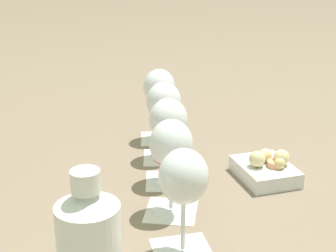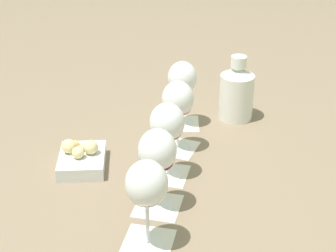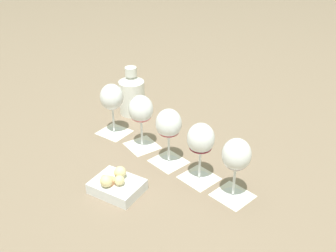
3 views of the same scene
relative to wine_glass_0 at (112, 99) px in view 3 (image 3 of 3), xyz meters
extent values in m
plane|color=#7F6B56|center=(0.14, 0.20, -0.12)|extent=(8.00, 8.00, 0.00)
cube|color=silver|center=(0.00, 0.00, -0.12)|extent=(0.13, 0.13, 0.00)
cube|color=silver|center=(0.07, 0.11, -0.12)|extent=(0.13, 0.13, 0.00)
cube|color=silver|center=(0.15, 0.21, -0.12)|extent=(0.13, 0.13, 0.00)
cube|color=silver|center=(0.22, 0.31, -0.12)|extent=(0.13, 0.13, 0.00)
cube|color=silver|center=(0.28, 0.40, -0.12)|extent=(0.13, 0.13, 0.00)
cylinder|color=white|center=(0.00, 0.00, -0.12)|extent=(0.07, 0.07, 0.01)
cylinder|color=white|center=(0.00, 0.00, -0.07)|extent=(0.01, 0.01, 0.09)
ellipsoid|color=white|center=(0.00, 0.00, 0.01)|extent=(0.08, 0.08, 0.09)
ellipsoid|color=pink|center=(0.00, 0.00, -0.01)|extent=(0.06, 0.06, 0.04)
cylinder|color=white|center=(0.07, 0.11, -0.12)|extent=(0.07, 0.07, 0.01)
cylinder|color=white|center=(0.07, 0.11, -0.07)|extent=(0.01, 0.01, 0.09)
ellipsoid|color=white|center=(0.07, 0.11, 0.01)|extent=(0.08, 0.08, 0.09)
ellipsoid|color=#D85D68|center=(0.07, 0.11, -0.02)|extent=(0.06, 0.06, 0.03)
cylinder|color=white|center=(0.15, 0.21, -0.12)|extent=(0.07, 0.07, 0.01)
cylinder|color=white|center=(0.15, 0.21, -0.07)|extent=(0.01, 0.01, 0.09)
ellipsoid|color=white|center=(0.15, 0.21, 0.01)|extent=(0.08, 0.08, 0.09)
ellipsoid|color=#A12B36|center=(0.15, 0.21, -0.02)|extent=(0.06, 0.06, 0.03)
cylinder|color=white|center=(0.22, 0.31, -0.12)|extent=(0.07, 0.07, 0.01)
cylinder|color=white|center=(0.22, 0.31, -0.07)|extent=(0.01, 0.01, 0.09)
ellipsoid|color=white|center=(0.22, 0.31, 0.01)|extent=(0.08, 0.08, 0.09)
ellipsoid|color=maroon|center=(0.22, 0.31, -0.02)|extent=(0.06, 0.06, 0.02)
cylinder|color=white|center=(0.28, 0.40, -0.12)|extent=(0.07, 0.07, 0.01)
cylinder|color=white|center=(0.28, 0.40, -0.07)|extent=(0.01, 0.01, 0.09)
ellipsoid|color=white|center=(0.28, 0.40, 0.01)|extent=(0.08, 0.08, 0.09)
ellipsoid|color=#4C1424|center=(0.28, 0.40, -0.01)|extent=(0.06, 0.06, 0.03)
cylinder|color=white|center=(-0.15, 0.03, -0.06)|extent=(0.09, 0.09, 0.12)
cone|color=white|center=(-0.15, 0.03, 0.01)|extent=(0.09, 0.09, 0.02)
cylinder|color=white|center=(-0.15, 0.03, 0.04)|extent=(0.04, 0.04, 0.03)
cube|color=silver|center=(0.31, 0.09, -0.11)|extent=(0.15, 0.16, 0.03)
cylinder|color=tan|center=(0.31, 0.07, -0.09)|extent=(0.03, 0.03, 0.01)
sphere|color=beige|center=(0.29, 0.09, -0.08)|extent=(0.03, 0.03, 0.03)
sphere|color=beige|center=(0.32, 0.10, -0.08)|extent=(0.03, 0.03, 0.03)
sphere|color=#DBB775|center=(0.31, 0.06, -0.08)|extent=(0.02, 0.02, 0.02)
sphere|color=beige|center=(0.33, 0.07, -0.08)|extent=(0.03, 0.03, 0.03)
camera|label=1|loc=(-0.47, -0.52, 0.35)|focal=55.00mm
camera|label=2|loc=(0.58, 1.09, 0.51)|focal=55.00mm
camera|label=3|loc=(1.19, 0.35, 0.60)|focal=45.00mm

